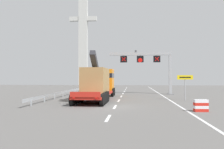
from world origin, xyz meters
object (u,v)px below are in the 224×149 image
at_px(heavy_haul_truck_red, 99,82).
at_px(exit_sign_yellow, 185,81).
at_px(bridge_pylon_distant, 83,31).
at_px(overhead_lane_gantry, 149,61).
at_px(crash_barrier_striped, 201,106).

relative_size(heavy_haul_truck_red, exit_sign_yellow, 5.04).
relative_size(exit_sign_yellow, bridge_pylon_distant, 0.08).
bearing_deg(overhead_lane_gantry, bridge_pylon_distant, 114.50).
relative_size(crash_barrier_striped, bridge_pylon_distant, 0.03).
bearing_deg(crash_barrier_striped, heavy_haul_truck_red, 132.45).
distance_m(heavy_haul_truck_red, exit_sign_yellow, 9.87).
bearing_deg(heavy_haul_truck_red, overhead_lane_gantry, 52.21).
xyz_separation_m(heavy_haul_truck_red, bridge_pylon_distant, (-12.35, 49.58, 16.00)).
bearing_deg(overhead_lane_gantry, crash_barrier_striped, -81.79).
distance_m(heavy_haul_truck_red, crash_barrier_striped, 13.55).
distance_m(overhead_lane_gantry, crash_barrier_striped, 19.01).
distance_m(overhead_lane_gantry, exit_sign_yellow, 10.48).
xyz_separation_m(heavy_haul_truck_red, crash_barrier_striped, (9.09, -9.93, -1.54)).
xyz_separation_m(overhead_lane_gantry, bridge_pylon_distant, (-18.80, 41.25, 12.94)).
height_order(heavy_haul_truck_red, bridge_pylon_distant, bridge_pylon_distant).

